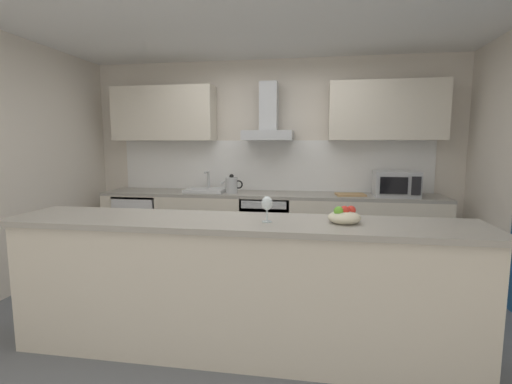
% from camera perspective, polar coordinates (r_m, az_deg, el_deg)
% --- Properties ---
extents(ground, '(5.82, 4.64, 0.02)m').
position_cam_1_polar(ground, '(3.53, -1.62, -18.25)').
color(ground, slate).
extents(ceiling, '(5.82, 4.64, 0.02)m').
position_cam_1_polar(ceiling, '(3.37, -1.80, 26.28)').
color(ceiling, white).
extents(wall_back, '(5.82, 0.12, 2.60)m').
position_cam_1_polar(wall_back, '(5.05, 2.42, 4.89)').
color(wall_back, silver).
rests_on(wall_back, ground).
extents(backsplash_tile, '(4.10, 0.02, 0.66)m').
position_cam_1_polar(backsplash_tile, '(4.98, 2.32, 4.05)').
color(backsplash_tile, white).
extents(counter_back, '(4.24, 0.60, 0.90)m').
position_cam_1_polar(counter_back, '(4.79, 1.81, -5.52)').
color(counter_back, beige).
rests_on(counter_back, ground).
extents(counter_island, '(3.35, 0.64, 0.99)m').
position_cam_1_polar(counter_island, '(2.76, -2.58, -14.26)').
color(counter_island, beige).
rests_on(counter_island, ground).
extents(upper_cabinets, '(4.19, 0.32, 0.70)m').
position_cam_1_polar(upper_cabinets, '(4.83, 2.12, 12.02)').
color(upper_cabinets, beige).
extents(oven, '(0.60, 0.62, 0.80)m').
position_cam_1_polar(oven, '(4.76, 1.65, -5.47)').
color(oven, slate).
rests_on(oven, ground).
extents(refrigerator, '(0.58, 0.60, 0.85)m').
position_cam_1_polar(refrigerator, '(5.25, -16.83, -4.95)').
color(refrigerator, white).
rests_on(refrigerator, ground).
extents(microwave, '(0.50, 0.38, 0.30)m').
position_cam_1_polar(microwave, '(4.68, 20.56, 1.17)').
color(microwave, '#B7BABC').
rests_on(microwave, counter_back).
extents(sink, '(0.50, 0.40, 0.26)m').
position_cam_1_polar(sink, '(4.86, -7.63, 0.34)').
color(sink, silver).
rests_on(sink, counter_back).
extents(kettle, '(0.29, 0.15, 0.24)m').
position_cam_1_polar(kettle, '(4.72, -3.73, 1.12)').
color(kettle, '#B7BABC').
rests_on(kettle, counter_back).
extents(range_hood, '(0.62, 0.45, 0.72)m').
position_cam_1_polar(range_hood, '(4.78, 1.92, 10.60)').
color(range_hood, '#B7BABC').
extents(wine_glass, '(0.08, 0.08, 0.18)m').
position_cam_1_polar(wine_glass, '(2.53, 1.69, -1.87)').
color(wine_glass, silver).
rests_on(wine_glass, counter_island).
extents(fruit_bowl, '(0.22, 0.22, 0.13)m').
position_cam_1_polar(fruit_bowl, '(2.59, 13.32, -3.66)').
color(fruit_bowl, beige).
rests_on(fruit_bowl, counter_island).
extents(chopping_board, '(0.37, 0.27, 0.02)m').
position_cam_1_polar(chopping_board, '(4.63, 14.19, -0.38)').
color(chopping_board, tan).
rests_on(chopping_board, counter_back).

